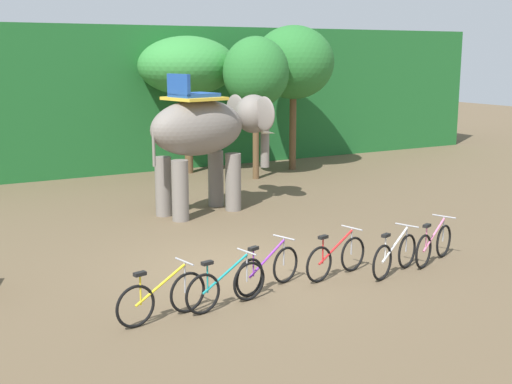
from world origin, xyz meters
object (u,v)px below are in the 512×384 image
(tree_center_right, at_px, (187,66))
(bike_yellow, at_px, (162,297))
(bike_purple, at_px, (268,269))
(bike_red, at_px, (336,258))
(bike_white, at_px, (395,255))
(elephant, at_px, (208,132))
(tree_far_right, at_px, (256,73))
(tree_far_left, at_px, (293,63))
(bike_teal, at_px, (226,286))
(bike_pink, at_px, (434,245))

(tree_center_right, xyz_separation_m, bike_yellow, (-6.00, -12.66, -3.46))
(bike_purple, relative_size, bike_red, 0.98)
(bike_yellow, height_order, bike_purple, same)
(bike_red, bearing_deg, tree_center_right, 79.73)
(bike_purple, bearing_deg, bike_white, -9.57)
(elephant, height_order, bike_purple, elephant)
(tree_far_right, height_order, bike_purple, tree_far_right)
(bike_yellow, bearing_deg, bike_purple, 10.59)
(elephant, bearing_deg, bike_yellow, -120.77)
(bike_yellow, distance_m, bike_white, 4.89)
(tree_far_right, xyz_separation_m, elephant, (-3.54, -3.68, -1.45))
(tree_far_left, bearing_deg, tree_center_right, 162.33)
(elephant, relative_size, bike_yellow, 2.51)
(tree_far_right, distance_m, elephant, 5.31)
(bike_teal, bearing_deg, bike_purple, 21.63)
(tree_far_right, height_order, bike_red, tree_far_right)
(tree_far_left, height_order, bike_white, tree_far_left)
(bike_white, bearing_deg, bike_yellow, 179.69)
(tree_far_right, bearing_deg, tree_center_right, 124.92)
(bike_yellow, relative_size, bike_white, 1.04)
(bike_teal, relative_size, bike_purple, 1.03)
(tree_center_right, bearing_deg, bike_teal, -110.86)
(bike_teal, xyz_separation_m, bike_pink, (4.92, 0.17, 0.00))
(tree_center_right, xyz_separation_m, bike_white, (-1.11, -12.69, -3.46))
(tree_center_right, height_order, bike_teal, tree_center_right)
(bike_teal, bearing_deg, bike_pink, 1.95)
(tree_far_left, distance_m, bike_red, 13.06)
(tree_far_right, xyz_separation_m, tree_far_left, (2.16, 1.05, 0.31))
(tree_far_right, xyz_separation_m, bike_yellow, (-7.56, -10.42, -3.26))
(tree_center_right, relative_size, elephant, 1.16)
(elephant, xyz_separation_m, bike_purple, (-1.77, -6.33, -1.82))
(tree_center_right, relative_size, tree_far_right, 1.01)
(tree_far_right, height_order, bike_yellow, tree_far_right)
(bike_red, bearing_deg, bike_white, -21.47)
(bike_purple, bearing_deg, elephant, 74.34)
(bike_yellow, relative_size, bike_teal, 1.00)
(tree_center_right, bearing_deg, bike_white, -95.01)
(tree_center_right, height_order, bike_yellow, tree_center_right)
(bike_red, bearing_deg, bike_pink, -6.07)
(tree_center_right, relative_size, bike_white, 3.04)
(bike_white, xyz_separation_m, bike_pink, (1.21, 0.19, 0.00))
(tree_far_left, xyz_separation_m, bike_white, (-4.84, -11.50, -3.57))
(elephant, relative_size, bike_purple, 2.59)
(elephant, relative_size, bike_white, 2.63)
(bike_purple, distance_m, bike_pink, 3.86)
(bike_purple, bearing_deg, bike_red, -0.39)
(tree_far_left, height_order, bike_teal, tree_far_left)
(tree_far_left, height_order, bike_pink, tree_far_left)
(tree_far_left, relative_size, bike_white, 3.29)
(tree_far_left, distance_m, bike_pink, 12.40)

